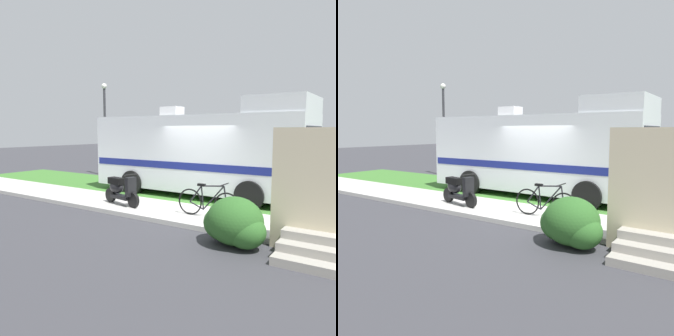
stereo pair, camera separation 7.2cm
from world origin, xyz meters
The scene contains 10 objects.
ground_plane centered at (0.00, 0.00, 0.00)m, with size 80.00×80.00×0.00m, color #38383D.
sidewalk centered at (0.00, -1.20, 0.06)m, with size 24.00×2.00×0.12m.
grass_strip centered at (0.00, 1.50, 0.04)m, with size 24.00×3.40×0.08m.
motorhome_rv centered at (-0.50, 1.54, 1.59)m, with size 7.63×2.59×3.35m.
scooter centered at (-1.62, -1.48, 0.58)m, with size 1.56×0.59×0.97m.
bicycle centered at (1.27, -1.35, 0.51)m, with size 1.74×0.52×0.90m.
pickup_truck_near centered at (0.78, 6.13, 0.93)m, with size 5.35×2.47×1.74m.
porch_steps centered at (4.19, -2.29, 0.97)m, with size 2.00×1.26×2.40m.
bush_by_porch centered at (2.57, -2.69, 0.47)m, with size 1.40×1.05×0.99m.
street_lamp_post centered at (-7.25, 3.60, 2.83)m, with size 0.28×0.28×4.72m.
Camera 1 is at (5.23, -8.95, 2.33)m, focal length 36.16 mm.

